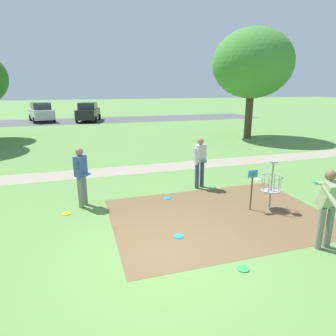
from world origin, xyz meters
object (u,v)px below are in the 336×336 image
object	(u,v)px
frisbee_far_left	(167,198)
frisbee_scattered_a	(213,187)
player_foreground_watching	(200,160)
parked_car_center_left	(88,112)
disc_golf_basket	(269,183)
frisbee_far_right	(258,180)
frisbee_mid_grass	(243,269)
parked_car_leftmost	(41,112)
frisbee_by_tee	(66,214)
frisbee_scattered_b	(178,236)
player_waiting_left	(81,174)
tree_mid_right	(252,64)
player_throwing	(328,204)

from	to	relation	value
frisbee_far_left	frisbee_scattered_a	bearing A→B (deg)	17.32
player_foreground_watching	parked_car_center_left	size ratio (longest dim) A/B	0.38
disc_golf_basket	frisbee_far_right	bearing A→B (deg)	61.36
frisbee_mid_grass	parked_car_leftmost	world-z (taller)	parked_car_leftmost
frisbee_by_tee	frisbee_scattered_b	distance (m)	3.24
disc_golf_basket	player_waiting_left	distance (m)	5.23
disc_golf_basket	tree_mid_right	xyz separation A→B (m)	(5.96, 10.59, 3.96)
frisbee_far_right	frisbee_scattered_b	world-z (taller)	same
frisbee_by_tee	parked_car_leftmost	distance (m)	23.89
player_throwing	parked_car_leftmost	xyz separation A→B (m)	(-8.08, 27.11, -0.06)
tree_mid_right	player_throwing	bearing A→B (deg)	-115.65
disc_golf_basket	frisbee_scattered_a	world-z (taller)	disc_golf_basket
disc_golf_basket	frisbee_scattered_a	xyz separation A→B (m)	(-0.65, 2.15, -0.74)
frisbee_scattered_a	frisbee_scattered_b	xyz separation A→B (m)	(-2.26, -2.91, 0.00)
player_foreground_watching	frisbee_far_right	bearing A→B (deg)	3.41
player_throwing	player_waiting_left	bearing A→B (deg)	141.30
frisbee_far_left	tree_mid_right	bearing A→B (deg)	46.94
player_foreground_watching	tree_mid_right	bearing A→B (deg)	49.78
frisbee_far_left	frisbee_scattered_b	bearing A→B (deg)	-100.86
frisbee_far_left	parked_car_center_left	distance (m)	22.48
frisbee_mid_grass	player_waiting_left	bearing A→B (deg)	124.44
frisbee_scattered_b	tree_mid_right	xyz separation A→B (m)	(8.87, 11.35, 4.70)
player_waiting_left	player_throwing	bearing A→B (deg)	-38.70
frisbee_far_left	frisbee_mid_grass	bearing A→B (deg)	-85.49
player_throwing	tree_mid_right	world-z (taller)	tree_mid_right
frisbee_far_left	parked_car_leftmost	distance (m)	24.15
frisbee_scattered_a	parked_car_center_left	world-z (taller)	parked_car_center_left
frisbee_scattered_a	frisbee_far_right	bearing A→B (deg)	6.67
disc_golf_basket	frisbee_scattered_b	xyz separation A→B (m)	(-2.90, -0.76, -0.74)
frisbee_far_left	parked_car_center_left	xyz separation A→B (m)	(-1.32, 22.42, 0.91)
parked_car_center_left	player_waiting_left	bearing A→B (deg)	-92.95
frisbee_mid_grass	frisbee_scattered_b	size ratio (longest dim) A/B	1.00
frisbee_far_left	frisbee_far_right	bearing A→B (deg)	11.91
frisbee_scattered_b	parked_car_center_left	xyz separation A→B (m)	(-0.87, 24.77, 0.91)
player_waiting_left	parked_car_center_left	distance (m)	22.29
frisbee_mid_grass	frisbee_far_right	distance (m)	5.80
frisbee_by_tee	frisbee_far_right	size ratio (longest dim) A/B	0.91
frisbee_by_tee	frisbee_scattered_a	bearing A→B (deg)	9.97
parked_car_center_left	frisbee_far_right	bearing A→B (deg)	-76.80
player_foreground_watching	parked_car_leftmost	distance (m)	23.87
frisbee_far_right	parked_car_leftmost	distance (m)	24.58
disc_golf_basket	frisbee_far_right	xyz separation A→B (m)	(1.30, 2.38, -0.74)
disc_golf_basket	player_throwing	xyz separation A→B (m)	(-0.13, -2.09, 0.23)
tree_mid_right	frisbee_scattered_a	bearing A→B (deg)	-128.05
parked_car_leftmost	parked_car_center_left	distance (m)	4.55
frisbee_scattered_b	player_throwing	bearing A→B (deg)	-25.54
player_throwing	parked_car_leftmost	world-z (taller)	parked_car_leftmost
player_throwing	frisbee_scattered_a	xyz separation A→B (m)	(-0.52, 4.24, -0.98)
frisbee_far_left	parked_car_leftmost	size ratio (longest dim) A/B	0.05
player_throwing	frisbee_scattered_b	world-z (taller)	player_throwing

